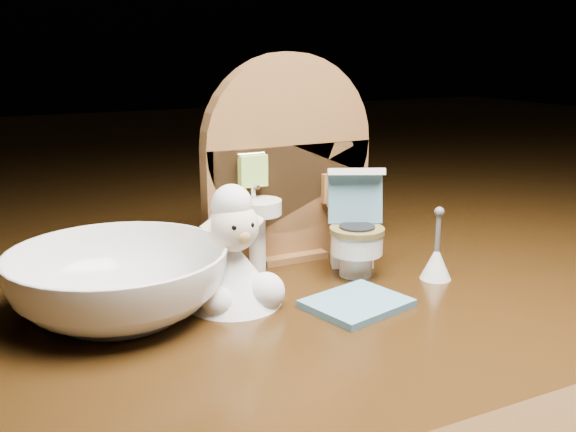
% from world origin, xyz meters
% --- Properties ---
extents(backdrop_panel, '(0.13, 0.05, 0.15)m').
position_xyz_m(backdrop_panel, '(-0.00, 0.06, 0.07)').
color(backdrop_panel, brown).
rests_on(backdrop_panel, ground).
extents(toy_toilet, '(0.05, 0.05, 0.07)m').
position_xyz_m(toy_toilet, '(0.03, 0.01, 0.03)').
color(toy_toilet, white).
rests_on(toy_toilet, ground).
extents(bath_mat, '(0.07, 0.06, 0.00)m').
position_xyz_m(bath_mat, '(-0.01, -0.04, 0.00)').
color(bath_mat, teal).
rests_on(bath_mat, ground).
extents(toilet_brush, '(0.02, 0.02, 0.05)m').
position_xyz_m(toilet_brush, '(0.07, -0.02, 0.01)').
color(toilet_brush, white).
rests_on(toilet_brush, ground).
extents(plush_lamb, '(0.06, 0.06, 0.08)m').
position_xyz_m(plush_lamb, '(-0.07, -0.00, 0.03)').
color(plush_lamb, silver).
rests_on(plush_lamb, ground).
extents(ceramic_bowl, '(0.17, 0.17, 0.04)m').
position_xyz_m(ceramic_bowl, '(-0.14, 0.01, 0.02)').
color(ceramic_bowl, white).
rests_on(ceramic_bowl, ground).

